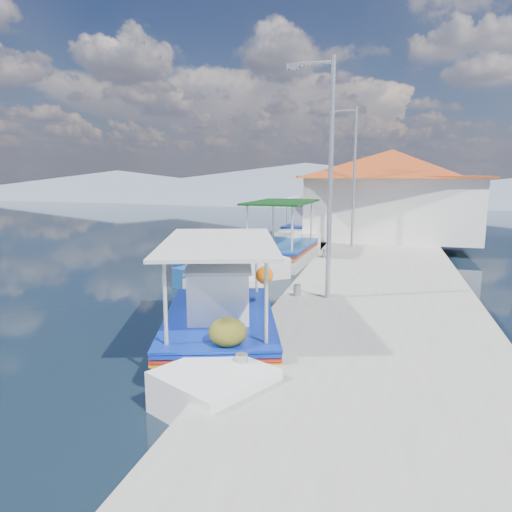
# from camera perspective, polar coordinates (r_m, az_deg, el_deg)

# --- Properties ---
(ground) EXTENTS (160.00, 160.00, 0.00)m
(ground) POSITION_cam_1_polar(r_m,az_deg,el_deg) (12.11, -14.98, -8.11)
(ground) COLOR black
(ground) RESTS_ON ground
(quay) EXTENTS (5.00, 44.00, 0.50)m
(quay) POSITION_cam_1_polar(r_m,az_deg,el_deg) (16.25, 14.95, -2.56)
(quay) COLOR #AEACA3
(quay) RESTS_ON ground
(bollards) EXTENTS (0.20, 17.20, 0.30)m
(bollards) POSITION_cam_1_polar(r_m,az_deg,el_deg) (15.58, 7.24, -1.32)
(bollards) COLOR #A5A8AD
(bollards) RESTS_ON quay
(main_caique) EXTENTS (3.83, 7.44, 2.58)m
(main_caique) POSITION_cam_1_polar(r_m,az_deg,el_deg) (10.22, -4.15, -8.26)
(main_caique) COLOR white
(main_caique) RESTS_ON ground
(caique_green_canopy) EXTENTS (2.55, 7.68, 2.88)m
(caique_green_canopy) POSITION_cam_1_polar(r_m,az_deg,el_deg) (19.53, 3.16, 0.39)
(caique_green_canopy) COLOR white
(caique_green_canopy) RESTS_ON ground
(caique_blue_hull) EXTENTS (3.28, 5.81, 1.11)m
(caique_blue_hull) POSITION_cam_1_polar(r_m,az_deg,el_deg) (17.71, -6.69, -1.09)
(caique_blue_hull) COLOR navy
(caique_blue_hull) RESTS_ON ground
(caique_far) EXTENTS (2.53, 7.32, 2.57)m
(caique_far) POSITION_cam_1_polar(r_m,az_deg,el_deg) (28.03, 6.36, 3.39)
(caique_far) COLOR white
(caique_far) RESTS_ON ground
(harbor_building) EXTENTS (10.49, 10.49, 4.40)m
(harbor_building) POSITION_cam_1_polar(r_m,az_deg,el_deg) (24.89, 16.17, 7.53)
(harbor_building) COLOR silver
(harbor_building) RESTS_ON quay
(lamp_post_near) EXTENTS (1.21, 0.14, 6.00)m
(lamp_post_near) POSITION_cam_1_polar(r_m,az_deg,el_deg) (11.96, 8.70, 10.66)
(lamp_post_near) COLOR #A5A8AD
(lamp_post_near) RESTS_ON quay
(lamp_post_far) EXTENTS (1.21, 0.14, 6.00)m
(lamp_post_far) POSITION_cam_1_polar(r_m,az_deg,el_deg) (20.93, 11.71, 10.26)
(lamp_post_far) COLOR #A5A8AD
(lamp_post_far) RESTS_ON quay
(mountain_ridge) EXTENTS (171.40, 96.00, 5.50)m
(mountain_ridge) POSITION_cam_1_polar(r_m,az_deg,el_deg) (65.90, 16.14, 8.22)
(mountain_ridge) COLOR slate
(mountain_ridge) RESTS_ON ground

